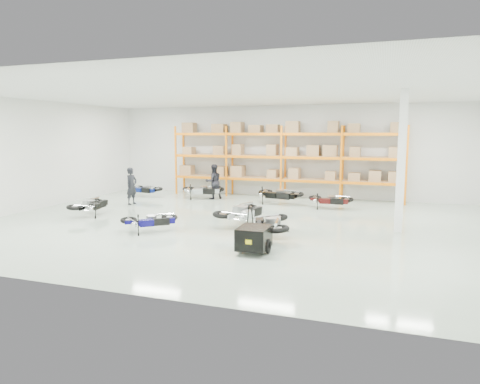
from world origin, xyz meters
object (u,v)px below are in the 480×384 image
at_px(moto_back_a, 145,187).
at_px(person_back, 214,182).
at_px(trailer, 254,238).
at_px(moto_back_d, 330,197).
at_px(moto_silver_left, 242,208).
at_px(person_left, 132,186).
at_px(moto_blue_centre, 150,217).
at_px(moto_back_c, 278,191).
at_px(moto_back_b, 203,188).
at_px(moto_touring_right, 270,219).
at_px(moto_black_far_left, 91,202).

xyz_separation_m(moto_back_a, person_back, (3.51, 0.49, 0.35)).
bearing_deg(trailer, moto_back_d, 80.80).
bearing_deg(person_back, moto_silver_left, 82.77).
bearing_deg(person_left, trailer, -118.16).
bearing_deg(trailer, moto_blue_centre, 161.42).
bearing_deg(moto_back_d, moto_back_c, 80.82).
xyz_separation_m(trailer, person_back, (-4.60, 8.37, 0.43)).
xyz_separation_m(trailer, moto_back_a, (-8.11, 7.88, 0.08)).
bearing_deg(person_left, moto_back_c, -61.53).
height_order(moto_back_b, person_left, person_left).
height_order(moto_touring_right, moto_back_c, moto_touring_right).
bearing_deg(moto_back_c, moto_touring_right, -154.82).
bearing_deg(moto_black_far_left, person_back, -125.19).
bearing_deg(moto_silver_left, moto_back_a, -22.75).
bearing_deg(moto_back_b, person_back, -83.74).
relative_size(moto_touring_right, person_left, 1.18).
distance_m(moto_silver_left, moto_touring_right, 1.97).
xyz_separation_m(moto_blue_centre, trailer, (3.85, -1.22, -0.08)).
relative_size(moto_black_far_left, moto_back_b, 0.99).
height_order(moto_touring_right, moto_back_a, moto_touring_right).
bearing_deg(moto_back_b, moto_back_a, 82.38).
xyz_separation_m(moto_silver_left, moto_black_far_left, (-6.09, -0.16, -0.07)).
height_order(moto_silver_left, moto_back_c, moto_silver_left).
distance_m(moto_back_c, person_left, 6.53).
bearing_deg(moto_black_far_left, moto_back_a, -90.13).
height_order(trailer, moto_back_c, moto_back_c).
distance_m(moto_back_b, person_back, 0.61).
bearing_deg(person_left, person_back, -37.30).
distance_m(moto_silver_left, person_left, 6.64).
bearing_deg(moto_back_b, moto_back_c, -108.73).
relative_size(moto_black_far_left, person_back, 1.05).
distance_m(moto_blue_centre, person_back, 7.19).
distance_m(moto_touring_right, moto_back_b, 8.33).
height_order(moto_back_c, person_left, person_left).
bearing_deg(moto_touring_right, moto_back_b, 113.40).
relative_size(moto_blue_centre, person_left, 0.96).
bearing_deg(person_back, person_left, 4.77).
bearing_deg(moto_blue_centre, moto_back_b, -29.24).
relative_size(moto_black_far_left, moto_back_d, 1.09).
xyz_separation_m(trailer, person_left, (-7.43, 5.69, 0.42)).
distance_m(trailer, moto_back_d, 7.46).
bearing_deg(moto_silver_left, person_left, -10.73).
bearing_deg(moto_blue_centre, moto_touring_right, -123.86).
xyz_separation_m(moto_back_c, moto_back_d, (2.34, -0.46, -0.08)).
relative_size(moto_silver_left, trailer, 1.21).
xyz_separation_m(moto_touring_right, person_back, (-4.60, 6.77, 0.24)).
distance_m(moto_back_a, moto_back_d, 9.20).
bearing_deg(person_back, moto_touring_right, 85.56).
bearing_deg(moto_back_a, moto_back_b, -71.18).
relative_size(moto_blue_centre, moto_touring_right, 0.81).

